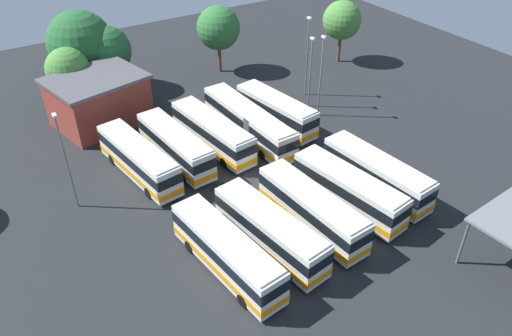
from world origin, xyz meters
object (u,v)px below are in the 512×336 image
Objects in this scene: tree_north_edge at (106,51)px; tree_northwest at (342,20)px; bus_row1_slot1 at (248,122)px; lamp_post_by_building at (321,74)px; lamp_post_far_corner at (310,70)px; bus_row0_slot2 at (312,209)px; bus_row0_slot3 at (270,230)px; bus_row1_slot3 at (175,145)px; bus_row0_slot4 at (227,252)px; tree_south_edge at (218,28)px; lamp_post_near_entrance at (307,54)px; bus_row1_slot2 at (212,132)px; bus_row1_slot0 at (276,111)px; bus_row0_slot1 at (348,190)px; tree_east_edge at (80,44)px; lamp_post_mid_lot at (66,159)px; bus_row0_slot0 at (376,173)px; depot_building at (99,100)px; bus_row1_slot4 at (139,159)px; tree_northeast at (68,69)px.

tree_north_edge is 0.97× the size of tree_northwest.
bus_row1_slot1 is 23.38m from tree_northwest.
lamp_post_by_building is 1.12× the size of lamp_post_far_corner.
lamp_post_by_building is at bearing -39.75° from bus_row0_slot2.
bus_row0_slot3 and bus_row1_slot3 have the same top height.
bus_row0_slot4 is 1.29× the size of tree_south_edge.
tree_northwest is (5.63, -9.82, 0.54)m from lamp_post_near_entrance.
lamp_post_by_building is at bearing -90.05° from bus_row1_slot3.
tree_north_edge reaches higher than bus_row1_slot2.
bus_row1_slot0 is at bearing -145.79° from tree_north_edge.
tree_south_edge is (16.15, -13.60, 3.94)m from bus_row1_slot3.
lamp_post_far_corner reaches higher than tree_north_edge.
tree_east_edge is at bearing 19.29° from bus_row0_slot1.
lamp_post_mid_lot is 0.95× the size of lamp_post_near_entrance.
lamp_post_far_corner reaches higher than bus_row0_slot1.
depot_building reaches higher than bus_row0_slot0.
depot_building reaches higher than bus_row1_slot2.
lamp_post_mid_lot reaches higher than bus_row0_slot2.
tree_south_edge is (30.04, -4.31, 3.94)m from bus_row0_slot1.
lamp_post_mid_lot reaches higher than bus_row0_slot0.
bus_row0_slot2 is 19.90m from lamp_post_mid_lot.
bus_row1_slot1 is 1.21× the size of bus_row1_slot2.
bus_row1_slot4 is 1.26× the size of lamp_post_mid_lot.
lamp_post_far_corner reaches higher than bus_row0_slot4.
bus_row0_slot2 is 34.32m from tree_northwest.
tree_east_edge reaches higher than bus_row1_slot4.
bus_row1_slot3 is 19.76m from lamp_post_near_entrance.
tree_east_edge is 4.81m from tree_northeast.
bus_row1_slot4 is (14.51, 0.97, 0.00)m from bus_row0_slot4.
tree_east_edge reaches higher than bus_row0_slot1.
lamp_post_near_entrance is 23.20m from tree_north_edge.
lamp_post_by_building is 27.31m from tree_northeast.
tree_east_edge is (17.42, 19.92, 1.38)m from lamp_post_far_corner.
bus_row0_slot2 is 14.62m from bus_row1_slot1.
lamp_post_mid_lot is 1.24× the size of tree_northeast.
depot_building is (11.16, 11.73, 0.87)m from bus_row1_slot1.
tree_north_edge is (32.08, 9.39, 3.21)m from bus_row0_slot1.
lamp_post_near_entrance is at bearing -47.79° from bus_row0_slot4.
bus_row0_slot2 is 0.97× the size of bus_row1_slot4.
bus_row1_slot0 is (14.00, 1.00, -0.00)m from bus_row0_slot0.
lamp_post_near_entrance is at bearing -77.17° from bus_row1_slot4.
tree_northwest reaches higher than bus_row0_slot2.
bus_row0_slot3 is (-0.69, 8.25, -0.00)m from bus_row0_slot1.
lamp_post_far_corner is at bearing -131.17° from tree_east_edge.
lamp_post_by_building reaches higher than tree_north_edge.
tree_south_edge is 1.07× the size of tree_north_edge.
depot_building is 32.46m from tree_northwest.
lamp_post_near_entrance reaches higher than tree_south_edge.
bus_row0_slot1 is 1.22× the size of lamp_post_mid_lot.
bus_row0_slot0 is 16.24m from bus_row1_slot2.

